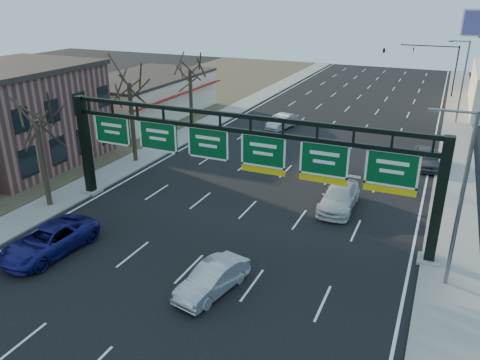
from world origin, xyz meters
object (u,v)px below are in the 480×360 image
at_px(car_white_wagon, 339,197).
at_px(car_blue_suv, 49,240).
at_px(car_silver_sedan, 212,279).
at_px(sign_gantry, 238,154).

bearing_deg(car_white_wagon, car_blue_suv, -137.71).
relative_size(car_blue_suv, car_white_wagon, 1.08).
relative_size(car_blue_suv, car_silver_sedan, 1.30).
bearing_deg(sign_gantry, car_silver_sedan, -75.23).
bearing_deg(car_silver_sedan, sign_gantry, 116.56).
height_order(sign_gantry, car_blue_suv, sign_gantry).
bearing_deg(car_white_wagon, sign_gantry, -138.83).
bearing_deg(sign_gantry, car_white_wagon, 41.66).
xyz_separation_m(car_blue_suv, car_white_wagon, (13.62, 12.60, -0.02)).
bearing_deg(car_white_wagon, car_silver_sedan, -106.62).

